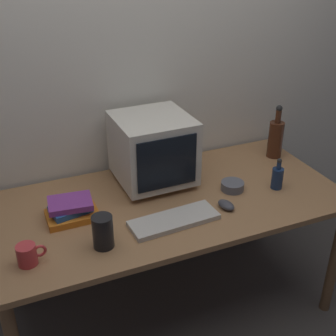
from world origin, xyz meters
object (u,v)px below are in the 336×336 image
Objects in this scene: crt_monitor at (153,149)px; book_stack at (71,210)px; computer_mouse at (226,205)px; cd_spindle at (232,186)px; mug at (28,255)px; keyboard at (174,220)px; bottle_short at (277,177)px; metal_canister at (103,232)px; bottle_tall at (276,138)px.

crt_monitor is 0.53m from book_stack.
computer_mouse is 0.83× the size of cd_spindle.
crt_monitor reaches higher than mug.
crt_monitor is 0.44m from keyboard.
book_stack is at bearing -160.34° from crt_monitor.
cd_spindle is at bearing 38.67° from computer_mouse.
computer_mouse is at bearing -16.75° from book_stack.
bottle_short is at bearing 5.02° from mug.
book_stack is 1.99× the size of cd_spindle.
bottle_short is 1.06m from book_stack.
mug is (-1.28, -0.11, -0.02)m from bottle_short.
metal_canister is (-0.97, -0.12, 0.01)m from bottle_short.
keyboard is 3.50× the size of cd_spindle.
book_stack is (-0.43, 0.22, 0.03)m from keyboard.
keyboard is 0.48m from book_stack.
bottle_tall reaches higher than bottle_short.
bottle_short is 0.72× the size of book_stack.
book_stack is 1.59× the size of metal_canister.
bottle_short reaches higher than cd_spindle.
keyboard is 0.43m from cd_spindle.
bottle_short reaches higher than mug.
crt_monitor is 1.65× the size of book_stack.
mug reaches higher than computer_mouse.
mug is at bearing -131.89° from book_stack.
metal_canister is at bearing -73.30° from book_stack.
mug is 0.80× the size of metal_canister.
computer_mouse is at bearing 2.72° from mug.
bottle_tall reaches higher than computer_mouse.
bottle_short is at bearing -0.27° from computer_mouse.
metal_canister is at bearing -176.06° from keyboard.
metal_canister reaches higher than keyboard.
bottle_short is at bearing 3.85° from keyboard.
metal_canister is at bearing -172.88° from bottle_short.
computer_mouse is 0.94m from mug.
metal_canister is at bearing -1.58° from mug.
cd_spindle is at bearing 161.80° from bottle_short.
mug is (-1.49, -0.43, -0.08)m from bottle_tall.
bottle_tall is 1.87× the size of bottle_short.
mug is (-0.23, -0.26, 0.00)m from book_stack.
mug is (-0.94, -0.04, 0.03)m from computer_mouse.
mug is at bearing -163.83° from bottle_tall.
cd_spindle is at bearing -35.07° from crt_monitor.
book_stack is at bearing 172.10° from bottle_short.
crt_monitor is 0.61m from metal_canister.
computer_mouse is (0.23, -0.39, -0.17)m from crt_monitor.
crt_monitor is at bearing 19.66° from book_stack.
metal_canister reaches higher than computer_mouse.
mug reaches higher than cd_spindle.
keyboard is at bearing -159.33° from cd_spindle.
bottle_tall reaches higher than metal_canister.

